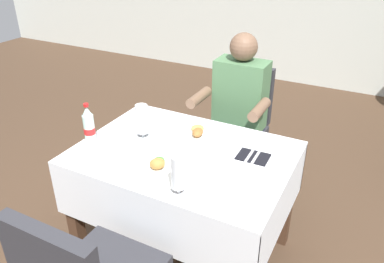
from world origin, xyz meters
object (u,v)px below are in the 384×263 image
beer_glass_left (178,175)px  napkin_cutlery_set (253,157)px  chair_far_diner_seat (236,124)px  beer_glass_middle (142,121)px  main_dining_table (184,176)px  cola_bottle_primary (89,126)px  plate_far_diner (199,132)px  plate_near_camera (159,167)px  seated_diner_far (237,112)px

beer_glass_left → napkin_cutlery_set: beer_glass_left is taller
chair_far_diner_seat → beer_glass_middle: size_ratio=4.62×
main_dining_table → beer_glass_left: bearing=-65.2°
cola_bottle_primary → plate_far_diner: bearing=36.9°
plate_near_camera → beer_glass_left: size_ratio=1.26×
chair_far_diner_seat → beer_glass_middle: 0.90m
cola_bottle_primary → main_dining_table: bearing=17.1°
plate_near_camera → napkin_cutlery_set: (0.39, 0.35, -0.01)m
main_dining_table → plate_far_diner: (-0.01, 0.22, 0.19)m
seated_diner_far → beer_glass_left: size_ratio=6.15×
main_dining_table → cola_bottle_primary: size_ratio=4.78×
main_dining_table → beer_glass_middle: bearing=173.4°
chair_far_diner_seat → plate_near_camera: chair_far_diner_seat is taller
seated_diner_far → beer_glass_middle: (-0.33, -0.68, 0.15)m
main_dining_table → beer_glass_middle: size_ratio=5.68×
plate_far_diner → cola_bottle_primary: size_ratio=1.02×
plate_far_diner → cola_bottle_primary: (-0.51, -0.39, 0.09)m
seated_diner_far → cola_bottle_primary: (-0.57, -0.88, 0.15)m
chair_far_diner_seat → napkin_cutlery_set: chair_far_diner_seat is taller
chair_far_diner_seat → napkin_cutlery_set: 0.82m
main_dining_table → cola_bottle_primary: 0.62m
main_dining_table → napkin_cutlery_set: 0.42m
napkin_cutlery_set → main_dining_table: bearing=-161.8°
plate_near_camera → beer_glass_middle: size_ratio=1.23×
seated_diner_far → plate_far_diner: (-0.05, -0.49, 0.06)m
plate_near_camera → napkin_cutlery_set: size_ratio=1.35×
seated_diner_far → napkin_cutlery_set: seated_diner_far is taller
seated_diner_far → plate_near_camera: size_ratio=4.89×
plate_far_diner → beer_glass_left: bearing=-72.9°
plate_far_diner → main_dining_table: bearing=-86.3°
beer_glass_left → napkin_cutlery_set: bearing=66.4°
beer_glass_middle → plate_far_diner: bearing=33.9°
plate_near_camera → beer_glass_left: beer_glass_left is taller
beer_glass_left → beer_glass_middle: (-0.46, 0.38, 0.00)m
seated_diner_far → beer_glass_left: bearing=-83.4°
beer_glass_middle → cola_bottle_primary: bearing=-139.8°
main_dining_table → seated_diner_far: 0.73m
plate_far_diner → beer_glass_left: 0.61m
plate_far_diner → beer_glass_left: (0.18, -0.57, 0.09)m
chair_far_diner_seat → plate_far_diner: (-0.01, -0.60, 0.21)m
seated_diner_far → plate_near_camera: (-0.06, -0.95, 0.06)m
chair_far_diner_seat → beer_glass_left: bearing=-82.2°
chair_far_diner_seat → beer_glass_middle: chair_far_diner_seat is taller
beer_glass_middle → main_dining_table: bearing=-6.6°
main_dining_table → beer_glass_middle: beer_glass_middle is taller
main_dining_table → plate_near_camera: bearing=-94.9°
beer_glass_middle → napkin_cutlery_set: 0.68m
main_dining_table → plate_near_camera: plate_near_camera is taller
plate_far_diner → plate_near_camera: bearing=-90.7°
chair_far_diner_seat → plate_far_diner: size_ratio=3.82×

